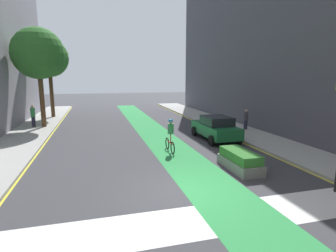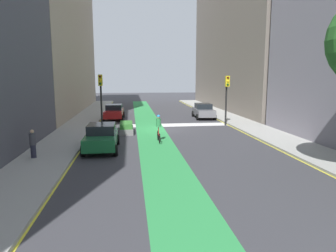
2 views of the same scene
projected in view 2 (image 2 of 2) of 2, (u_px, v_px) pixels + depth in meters
name	position (u px, v px, depth m)	size (l,w,h in m)	color
ground_plane	(165.00, 129.00, 26.35)	(120.00, 120.00, 0.00)	#38383D
bike_lane_paint	(150.00, 129.00, 26.20)	(2.40, 60.00, 0.01)	#2D8C47
crosswalk_band	(163.00, 125.00, 28.31)	(12.00, 1.80, 0.01)	silver
sidewalk_left	(249.00, 126.00, 27.24)	(3.00, 60.00, 0.15)	#9E9E99
curb_stripe_left	(233.00, 127.00, 27.07)	(0.16, 60.00, 0.01)	yellow
sidewalk_right	(75.00, 130.00, 25.44)	(3.00, 60.00, 0.15)	#9E9E99
curb_stripe_right	(94.00, 130.00, 25.63)	(0.16, 60.00, 0.01)	yellow
traffic_signal_near_right	(101.00, 91.00, 26.47)	(0.35, 0.52, 4.59)	black
traffic_signal_near_left	(227.00, 91.00, 27.59)	(0.35, 0.52, 4.49)	black
car_red_right_near	(114.00, 112.00, 31.89)	(2.11, 4.24, 1.57)	#A51919
car_green_right_far	(101.00, 137.00, 18.60)	(2.02, 4.20, 1.57)	#196033
car_grey_left_near	(203.00, 111.00, 32.96)	(2.17, 4.27, 1.57)	slate
cyclist_in_lane	(159.00, 128.00, 21.03)	(0.32, 1.73, 1.86)	black
pedestrian_sidewalk_right_a	(33.00, 144.00, 16.26)	(0.34, 0.34, 1.52)	#262638
median_planter	(126.00, 128.00, 24.32)	(1.06, 2.44, 0.85)	slate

